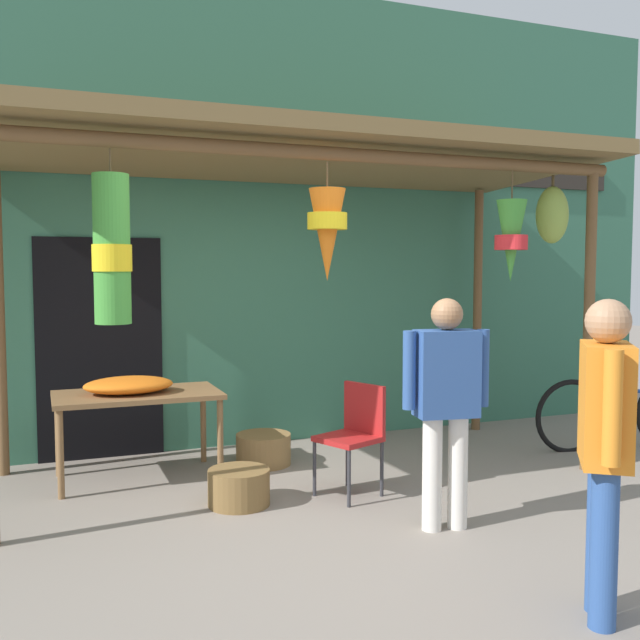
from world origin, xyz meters
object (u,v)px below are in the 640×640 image
Objects in this scene: flower_heap_on_table at (131,385)px; parked_bicycle at (620,413)px; wicker_basket_spare at (239,487)px; vendor_in_orange at (446,395)px; wicker_basket_by_table at (263,449)px; display_table at (137,401)px; folding_chair at (355,429)px; customer_foreground at (605,434)px.

flower_heap_on_table is 0.41× the size of parked_bicycle.
wicker_basket_spare is 3.83m from parked_bicycle.
vendor_in_orange is at bearing -46.52° from flower_heap_on_table.
vendor_in_orange is (0.66, -1.94, 0.76)m from wicker_basket_by_table.
display_table is 2.59m from vendor_in_orange.
wicker_basket_by_table reaches higher than wicker_basket_spare.
wicker_basket_spare is at bearing 139.91° from vendor_in_orange.
folding_chair is 0.97m from wicker_basket_spare.
wicker_basket_by_table is 3.42m from parked_bicycle.
folding_chair is (1.54, -1.00, -0.28)m from flower_heap_on_table.
display_table is 0.83× the size of customer_foreground.
display_table is 1.57× the size of folding_chair.
parked_bicycle reaches higher than wicker_basket_spare.
wicker_basket_by_table is at bearing 167.90° from parked_bicycle.
vendor_in_orange reaches higher than wicker_basket_by_table.
flower_heap_on_table is 0.46× the size of vendor_in_orange.
wicker_basket_spare is (0.59, -0.94, -0.51)m from display_table.
customer_foreground reaches higher than wicker_basket_spare.
wicker_basket_by_table is 0.30× the size of customer_foreground.
parked_bicycle is at bearing -8.48° from flower_heap_on_table.
vendor_in_orange reaches higher than parked_bicycle.
wicker_basket_spare is 0.29× the size of customer_foreground.
customer_foreground is (1.80, -3.25, 0.29)m from display_table.
wicker_basket_by_table is 1.06× the size of wicker_basket_spare.
customer_foreground is (1.21, -2.31, 0.79)m from wicker_basket_spare.
folding_chair is at bearing -4.60° from wicker_basket_spare.
flower_heap_on_table is 1.57× the size of wicker_basket_spare.
flower_heap_on_table reaches higher than folding_chair.
display_table is 1.85× the size of flower_heap_on_table.
vendor_in_orange reaches higher than folding_chair.
wicker_basket_spare is 2.72m from customer_foreground.
wicker_basket_by_table is at bearing 1.83° from display_table.
vendor_in_orange is 0.97× the size of customer_foreground.
flower_heap_on_table is 0.84× the size of folding_chair.
flower_heap_on_table reaches higher than wicker_basket_by_table.
wicker_basket_by_table is at bearing 111.40° from folding_chair.
wicker_basket_spare is at bearing -176.08° from parked_bicycle.
display_table reaches higher than wicker_basket_by_table.
flower_heap_on_table is 1.86m from folding_chair.
wicker_basket_by_table is 0.31× the size of vendor_in_orange.
parked_bicycle is at bearing 3.92° from wicker_basket_spare.
display_table is 3.73m from customer_foreground.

